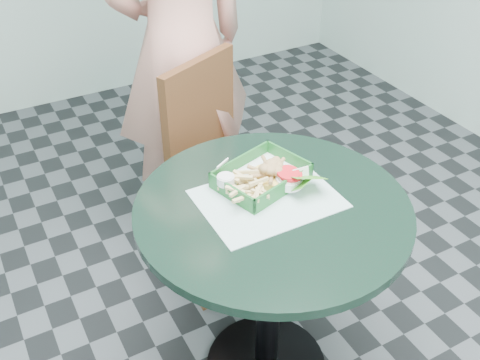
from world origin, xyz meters
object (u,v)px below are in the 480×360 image
cafe_table (271,252)px  dining_chair (211,160)px  sauce_ramekin (223,179)px  food_basket (261,184)px  crab_sandwich (271,177)px  diner_person (178,0)px

cafe_table → dining_chair: bearing=81.3°
sauce_ramekin → food_basket: bearing=-21.2°
cafe_table → dining_chair: (0.10, 0.62, -0.05)m
cafe_table → crab_sandwich: 0.24m
crab_sandwich → sauce_ramekin: 0.15m
diner_person → cafe_table: bearing=76.3°
cafe_table → sauce_ramekin: (-0.09, 0.15, 0.22)m
crab_sandwich → sauce_ramekin: (-0.13, 0.07, -0.00)m
cafe_table → diner_person: 1.07m
dining_chair → diner_person: diner_person is taller
dining_chair → diner_person: size_ratio=0.43×
cafe_table → diner_person: diner_person is taller
cafe_table → diner_person: size_ratio=0.38×
cafe_table → food_basket: (0.02, 0.11, 0.19)m
dining_chair → sauce_ramekin: dining_chair is taller
dining_chair → crab_sandwich: bearing=-120.1°
crab_sandwich → food_basket: bearing=132.9°
cafe_table → food_basket: 0.22m
sauce_ramekin → diner_person: bearing=75.1°
dining_chair → sauce_ramekin: bearing=-136.0°
diner_person → crab_sandwich: 0.89m
sauce_ramekin → cafe_table: bearing=-60.5°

